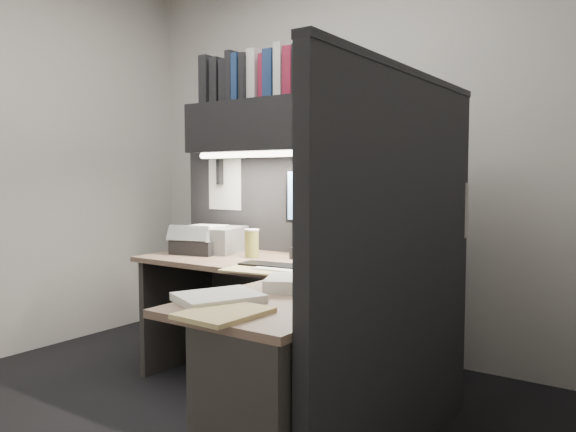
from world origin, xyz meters
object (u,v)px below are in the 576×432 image
(keyboard, at_px, (277,266))
(telephone, at_px, (387,257))
(coffee_cup, at_px, (252,244))
(printer, at_px, (210,239))
(desk, at_px, (267,348))
(notebook_stack, at_px, (199,247))
(overhead_shelf, at_px, (304,124))
(monitor, at_px, (324,223))

(keyboard, height_order, telephone, telephone)
(coffee_cup, bearing_deg, keyboard, -33.56)
(keyboard, height_order, printer, printer)
(coffee_cup, bearing_deg, telephone, 10.17)
(telephone, height_order, printer, printer)
(desk, xyz_separation_m, keyboard, (-0.22, 0.38, 0.30))
(coffee_cup, bearing_deg, notebook_stack, -170.63)
(overhead_shelf, distance_m, monitor, 0.58)
(printer, bearing_deg, keyboard, -34.88)
(telephone, bearing_deg, printer, 179.25)
(telephone, distance_m, printer, 1.17)
(monitor, relative_size, telephone, 2.05)
(desk, relative_size, telephone, 6.70)
(desk, xyz_separation_m, printer, (-0.94, 0.66, 0.36))
(desk, distance_m, overhead_shelf, 1.33)
(desk, relative_size, monitor, 3.27)
(desk, distance_m, notebook_stack, 1.14)
(monitor, bearing_deg, keyboard, -101.47)
(keyboard, distance_m, telephone, 0.58)
(overhead_shelf, distance_m, notebook_stack, 0.99)
(printer, relative_size, notebook_stack, 1.38)
(overhead_shelf, xyz_separation_m, telephone, (0.52, 0.01, -0.72))
(monitor, bearing_deg, desk, -83.87)
(keyboard, relative_size, coffee_cup, 2.62)
(monitor, xyz_separation_m, notebook_stack, (-0.76, -0.24, -0.16))
(notebook_stack, bearing_deg, keyboard, -13.62)
(telephone, relative_size, notebook_stack, 0.90)
(overhead_shelf, xyz_separation_m, notebook_stack, (-0.64, -0.20, -0.73))
(overhead_shelf, xyz_separation_m, keyboard, (0.08, -0.37, -0.76))
(desk, height_order, keyboard, keyboard)
(desk, bearing_deg, coffee_cup, 132.90)
(keyboard, relative_size, notebook_stack, 1.44)
(printer, height_order, notebook_stack, printer)
(notebook_stack, bearing_deg, telephone, 9.92)
(desk, height_order, overhead_shelf, overhead_shelf)
(notebook_stack, bearing_deg, monitor, 17.39)
(overhead_shelf, relative_size, keyboard, 3.82)
(monitor, relative_size, printer, 1.34)
(overhead_shelf, relative_size, notebook_stack, 5.49)
(overhead_shelf, bearing_deg, monitor, 18.86)
(keyboard, xyz_separation_m, telephone, (0.44, 0.38, 0.04))
(printer, bearing_deg, notebook_stack, -102.19)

